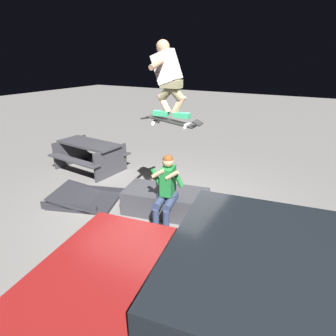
% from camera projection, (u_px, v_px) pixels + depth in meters
% --- Properties ---
extents(ground_plane, '(40.00, 40.00, 0.00)m').
position_uv_depth(ground_plane, '(163.00, 212.00, 5.47)').
color(ground_plane, slate).
extents(ledge_box_main, '(1.70, 1.06, 0.46)m').
position_uv_depth(ledge_box_main, '(166.00, 201.00, 5.39)').
color(ledge_box_main, '#38383D').
rests_on(ledge_box_main, ground).
extents(person_sitting_on_ledge, '(0.59, 0.78, 1.29)m').
position_uv_depth(person_sitting_on_ledge, '(166.00, 189.00, 4.79)').
color(person_sitting_on_ledge, '#2D3856').
rests_on(person_sitting_on_ledge, ground).
extents(skateboard, '(1.03, 0.25, 0.14)m').
position_uv_depth(skateboard, '(171.00, 121.00, 4.44)').
color(skateboard, black).
extents(skater_airborne, '(0.62, 0.89, 1.12)m').
position_uv_depth(skater_airborne, '(168.00, 76.00, 4.21)').
color(skater_airborne, '#2D9E66').
extents(kicker_ramp, '(1.55, 1.35, 0.33)m').
position_uv_depth(kicker_ramp, '(86.00, 199.00, 5.85)').
color(kicker_ramp, '#28282D').
rests_on(kicker_ramp, ground).
extents(picnic_table_back, '(1.79, 1.46, 0.75)m').
position_uv_depth(picnic_table_back, '(89.00, 152.00, 7.38)').
color(picnic_table_back, '#38383D').
rests_on(picnic_table_back, ground).
extents(trash_bin, '(0.54, 0.54, 0.87)m').
position_uv_depth(trash_bin, '(327.00, 258.00, 3.55)').
color(trash_bin, navy).
rests_on(trash_bin, ground).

